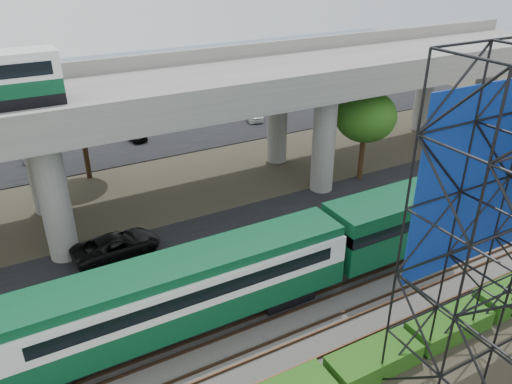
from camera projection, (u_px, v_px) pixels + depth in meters
ground at (304, 321)px, 26.60m from camera, size 140.00×140.00×0.00m
ballast_bed at (285, 298)px, 28.12m from camera, size 90.00×12.00×0.20m
service_road at (220, 231)px, 34.79m from camera, size 90.00×5.00×0.08m
parking_lot at (126, 131)px, 53.16m from camera, size 90.00×18.00×0.08m
harbor_water at (83, 85)px, 70.37m from camera, size 140.00×40.00×0.03m
rail_tracks at (285, 296)px, 28.03m from camera, size 90.00×9.52×0.16m
commuter_train at (208, 283)px, 24.88m from camera, size 29.30×3.06×4.30m
overpass at (170, 99)px, 34.97m from camera, size 80.00×12.00×12.40m
hedge_strip at (374, 359)px, 23.42m from camera, size 34.60×1.80×1.20m
trees at (122, 143)px, 34.71m from camera, size 40.94×16.94×7.69m
suv at (116, 246)px, 31.62m from camera, size 5.74×3.12×1.53m
parked_cars at (128, 126)px, 52.53m from camera, size 38.73×9.68×1.30m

